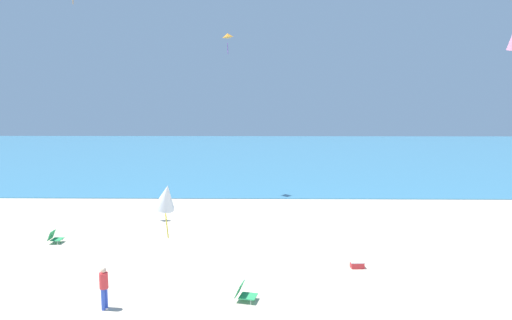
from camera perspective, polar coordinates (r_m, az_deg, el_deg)
ground_plane at (r=19.88m, az=0.05°, el=-12.12°), size 120.00×120.00×0.00m
ocean_water at (r=60.84m, az=0.56°, el=0.99°), size 120.00×60.00×0.05m
beach_chair_mid_beach at (r=15.68m, az=-1.50°, el=-16.50°), size 0.79×0.70×0.63m
beach_chair_far_right at (r=23.59m, az=-24.21°, el=-8.94°), size 0.61×0.59×0.60m
cooler_box at (r=18.98m, az=12.71°, el=-12.82°), size 0.55×0.37×0.27m
person_2 at (r=15.68m, az=-18.75°, el=-14.79°), size 0.33×0.33×1.39m
kite_orange at (r=32.40m, az=-3.65°, el=15.50°), size 0.63×0.82×1.45m
kite_white at (r=11.28m, az=-11.37°, el=-4.62°), size 0.86×0.86×1.42m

